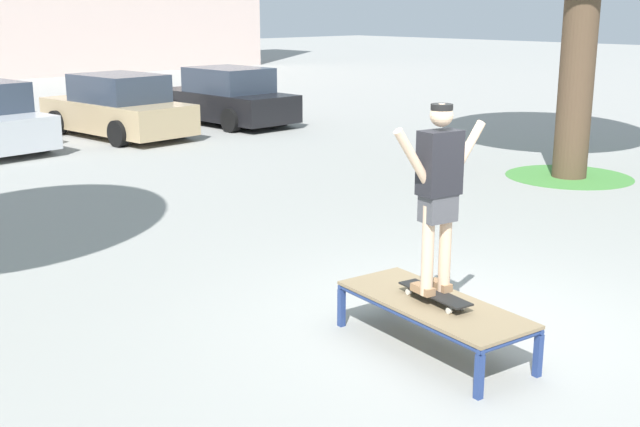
% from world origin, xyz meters
% --- Properties ---
extents(ground_plane, '(120.00, 120.00, 0.00)m').
position_xyz_m(ground_plane, '(0.00, 0.00, 0.00)').
color(ground_plane, '#999993').
extents(skate_box, '(1.02, 1.99, 0.46)m').
position_xyz_m(skate_box, '(-0.62, -0.18, 0.41)').
color(skate_box, navy).
rests_on(skate_box, ground).
extents(skateboard, '(0.34, 0.82, 0.09)m').
position_xyz_m(skateboard, '(-0.62, -0.19, 0.54)').
color(skateboard, black).
rests_on(skateboard, skate_box).
extents(skater, '(1.00, 0.34, 1.69)m').
position_xyz_m(skater, '(-0.62, -0.19, 1.53)').
color(skater, beige).
rests_on(skater, skateboard).
extents(grass_patch_near_right, '(2.30, 2.30, 0.01)m').
position_xyz_m(grass_patch_near_right, '(7.25, 3.01, 0.00)').
color(grass_patch_near_right, '#47893D').
rests_on(grass_patch_near_right, ground).
extents(car_tan, '(2.17, 4.32, 1.50)m').
position_xyz_m(car_tan, '(3.58, 12.94, 0.69)').
color(car_tan, tan).
rests_on(car_tan, ground).
extents(car_black, '(1.98, 4.23, 1.50)m').
position_xyz_m(car_black, '(6.80, 12.91, 0.69)').
color(car_black, black).
rests_on(car_black, ground).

